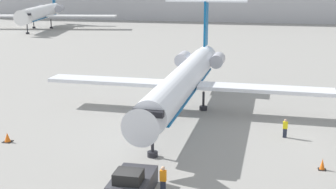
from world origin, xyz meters
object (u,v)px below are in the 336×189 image
(airplane_main, at_px, (185,79))
(airplane_parked_far_left, at_px, (41,13))
(pushback_tug, at_px, (132,184))
(worker_by_wing, at_px, (285,128))
(traffic_cone_right, at_px, (322,164))
(worker_near_tug, at_px, (163,179))
(traffic_cone_left, at_px, (7,138))

(airplane_main, distance_m, airplane_parked_far_left, 81.71)
(pushback_tug, xyz_separation_m, worker_by_wing, (9.70, 12.75, 0.14))
(worker_by_wing, relative_size, traffic_cone_right, 1.99)
(worker_near_tug, distance_m, airplane_parked_far_left, 98.11)
(pushback_tug, bearing_deg, airplane_main, 89.73)
(worker_by_wing, height_order, airplane_parked_far_left, airplane_parked_far_left)
(airplane_main, bearing_deg, worker_near_tug, -84.46)
(worker_near_tug, relative_size, airplane_parked_far_left, 0.05)
(airplane_main, xyz_separation_m, traffic_cone_right, (11.95, -12.43, -2.95))
(traffic_cone_left, distance_m, airplane_parked_far_left, 85.51)
(worker_near_tug, relative_size, worker_by_wing, 1.15)
(pushback_tug, xyz_separation_m, worker_near_tug, (1.87, 0.38, 0.28))
(pushback_tug, height_order, airplane_parked_far_left, airplane_parked_far_left)
(worker_by_wing, distance_m, traffic_cone_right, 6.84)
(pushback_tug, height_order, traffic_cone_right, pushback_tug)
(worker_near_tug, height_order, airplane_parked_far_left, airplane_parked_far_left)
(worker_near_tug, xyz_separation_m, worker_by_wing, (7.83, 12.37, -0.15))
(worker_near_tug, bearing_deg, traffic_cone_right, 30.36)
(airplane_main, bearing_deg, traffic_cone_right, -46.13)
(traffic_cone_right, distance_m, airplane_parked_far_left, 98.89)
(airplane_parked_far_left, bearing_deg, worker_near_tug, -59.40)
(traffic_cone_right, bearing_deg, pushback_tug, -152.24)
(airplane_main, relative_size, traffic_cone_right, 37.14)
(pushback_tug, bearing_deg, airplane_parked_far_left, 119.54)
(worker_near_tug, height_order, worker_by_wing, worker_near_tug)
(worker_by_wing, xyz_separation_m, traffic_cone_left, (-22.35, -5.71, -0.47))
(airplane_main, height_order, traffic_cone_right, airplane_main)
(pushback_tug, distance_m, worker_by_wing, 16.02)
(pushback_tug, bearing_deg, worker_near_tug, 11.54)
(airplane_main, relative_size, airplane_parked_far_left, 0.80)
(airplane_main, distance_m, traffic_cone_right, 17.50)
(airplane_main, height_order, traffic_cone_left, airplane_main)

